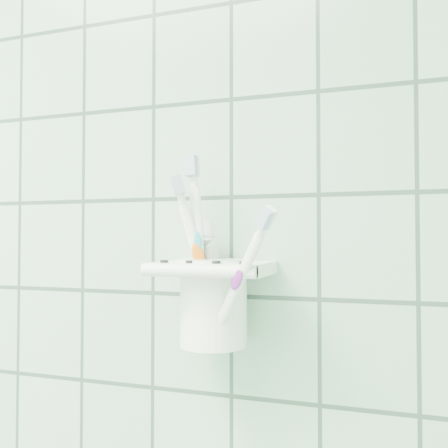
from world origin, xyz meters
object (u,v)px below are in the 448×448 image
Objects in this scene: cup at (213,299)px; toothpaste_tube at (203,271)px; toothbrush_orange at (212,260)px; holder_bracket at (214,270)px; toothbrush_blue at (204,245)px; toothbrush_pink at (221,252)px.

toothpaste_tube reaches higher than cup.
holder_bracket is at bearing 119.09° from toothbrush_orange.
holder_bracket is at bearing -4.52° from toothpaste_tube.
toothbrush_blue reaches higher than cup.
holder_bracket and cup have the same top height.
holder_bracket is 0.60× the size of toothbrush_blue.
holder_bracket is 0.66× the size of toothbrush_pink.
toothbrush_pink reaches higher than holder_bracket.
holder_bracket is at bearing -62.93° from cup.
cup is at bearing 123.36° from toothbrush_orange.
toothpaste_tube is at bearing 166.26° from toothbrush_pink.
holder_bracket is 0.03m from toothbrush_blue.
cup is at bearing 5.79° from toothpaste_tube.
toothbrush_pink is 1.43× the size of toothpaste_tube.
toothpaste_tube is at bearing 120.74° from toothbrush_blue.
cup is 0.58× the size of toothbrush_orange.
holder_bracket is 0.02m from toothbrush_orange.
toothbrush_orange is 0.03m from toothpaste_tube.
toothbrush_orange is at bearing -121.30° from toothbrush_pink.
toothpaste_tube is (-0.02, 0.02, -0.01)m from toothbrush_orange.
toothpaste_tube is at bearing 154.37° from holder_bracket.
cup is 0.06m from toothbrush_blue.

